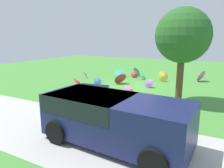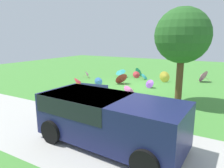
{
  "view_description": "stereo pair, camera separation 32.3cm",
  "coord_description": "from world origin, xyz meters",
  "px_view_note": "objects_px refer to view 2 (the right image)",
  "views": [
    {
      "loc": [
        -5.36,
        12.96,
        3.3
      ],
      "look_at": [
        0.37,
        2.26,
        0.6
      ],
      "focal_mm": 33.27,
      "sensor_mm": 36.0,
      "label": 1
    },
    {
      "loc": [
        -5.64,
        12.8,
        3.3
      ],
      "look_at": [
        0.37,
        2.26,
        0.6
      ],
      "focal_mm": 33.27,
      "sensor_mm": 36.0,
      "label": 2
    }
  ],
  "objects_px": {
    "parasol_red_1": "(136,74)",
    "parasol_teal_2": "(120,71)",
    "parasol_pink_2": "(88,74)",
    "parasol_teal_1": "(139,72)",
    "parasol_pink_0": "(202,76)",
    "shade_tree": "(182,36)",
    "parasol_red_0": "(80,82)",
    "parasol_blue_0": "(99,81)",
    "parasol_yellow_0": "(165,77)",
    "parasol_teal_0": "(145,76)",
    "park_bench": "(95,91)",
    "parasol_purple_0": "(149,84)",
    "parasol_red_2": "(121,78)",
    "van_dark": "(106,116)",
    "parasol_orange_0": "(77,87)",
    "parasol_pink_1": "(130,90)"
  },
  "relations": [
    {
      "from": "parasol_pink_1",
      "to": "parasol_teal_1",
      "type": "bearing_deg",
      "value": -72.07
    },
    {
      "from": "parasol_purple_0",
      "to": "parasol_teal_1",
      "type": "relative_size",
      "value": 0.75
    },
    {
      "from": "parasol_teal_1",
      "to": "parasol_red_0",
      "type": "bearing_deg",
      "value": 72.92
    },
    {
      "from": "parasol_purple_0",
      "to": "parasol_blue_0",
      "type": "height_order",
      "value": "parasol_purple_0"
    },
    {
      "from": "parasol_pink_2",
      "to": "parasol_orange_0",
      "type": "xyz_separation_m",
      "value": [
        -2.34,
        4.26,
        -0.0
      ]
    },
    {
      "from": "shade_tree",
      "to": "parasol_blue_0",
      "type": "bearing_deg",
      "value": -13.45
    },
    {
      "from": "parasol_pink_0",
      "to": "parasol_teal_1",
      "type": "bearing_deg",
      "value": 2.67
    },
    {
      "from": "parasol_pink_1",
      "to": "parasol_orange_0",
      "type": "relative_size",
      "value": 1.16
    },
    {
      "from": "shade_tree",
      "to": "parasol_teal_1",
      "type": "relative_size",
      "value": 5.12
    },
    {
      "from": "parasol_yellow_0",
      "to": "van_dark",
      "type": "bearing_deg",
      "value": 95.28
    },
    {
      "from": "parasol_purple_0",
      "to": "parasol_teal_2",
      "type": "bearing_deg",
      "value": -35.48
    },
    {
      "from": "parasol_teal_0",
      "to": "parasol_pink_2",
      "type": "xyz_separation_m",
      "value": [
        4.5,
        1.67,
        0.04
      ]
    },
    {
      "from": "parasol_pink_2",
      "to": "parasol_teal_1",
      "type": "bearing_deg",
      "value": -142.03
    },
    {
      "from": "parasol_red_2",
      "to": "parasol_teal_2",
      "type": "bearing_deg",
      "value": -62.04
    },
    {
      "from": "park_bench",
      "to": "parasol_blue_0",
      "type": "xyz_separation_m",
      "value": [
        1.81,
        -3.08,
        -0.18
      ]
    },
    {
      "from": "parasol_teal_0",
      "to": "parasol_red_0",
      "type": "height_order",
      "value": "parasol_red_0"
    },
    {
      "from": "parasol_pink_0",
      "to": "parasol_red_1",
      "type": "relative_size",
      "value": 1.57
    },
    {
      "from": "shade_tree",
      "to": "parasol_teal_2",
      "type": "distance_m",
      "value": 8.19
    },
    {
      "from": "parasol_teal_0",
      "to": "parasol_teal_1",
      "type": "relative_size",
      "value": 0.67
    },
    {
      "from": "parasol_pink_0",
      "to": "parasol_orange_0",
      "type": "xyz_separation_m",
      "value": [
        6.31,
        7.27,
        -0.17
      ]
    },
    {
      "from": "parasol_red_1",
      "to": "parasol_teal_2",
      "type": "bearing_deg",
      "value": 15.47
    },
    {
      "from": "parasol_yellow_0",
      "to": "parasol_pink_0",
      "type": "bearing_deg",
      "value": -147.06
    },
    {
      "from": "shade_tree",
      "to": "parasol_orange_0",
      "type": "height_order",
      "value": "shade_tree"
    },
    {
      "from": "van_dark",
      "to": "parasol_orange_0",
      "type": "xyz_separation_m",
      "value": [
        4.83,
        -4.53,
        -0.61
      ]
    },
    {
      "from": "park_bench",
      "to": "parasol_teal_1",
      "type": "xyz_separation_m",
      "value": [
        0.64,
        -7.78,
        -0.06
      ]
    },
    {
      "from": "parasol_pink_1",
      "to": "parasol_yellow_0",
      "type": "height_order",
      "value": "parasol_yellow_0"
    },
    {
      "from": "parasol_pink_0",
      "to": "parasol_yellow_0",
      "type": "distance_m",
      "value": 2.89
    },
    {
      "from": "parasol_purple_0",
      "to": "parasol_red_0",
      "type": "bearing_deg",
      "value": 29.43
    },
    {
      "from": "parasol_teal_1",
      "to": "park_bench",
      "type": "bearing_deg",
      "value": 94.68
    },
    {
      "from": "parasol_purple_0",
      "to": "parasol_red_2",
      "type": "height_order",
      "value": "parasol_red_2"
    },
    {
      "from": "parasol_red_2",
      "to": "parasol_pink_2",
      "type": "bearing_deg",
      "value": -11.21
    },
    {
      "from": "parasol_teal_0",
      "to": "parasol_purple_0",
      "type": "xyz_separation_m",
      "value": [
        -1.3,
        2.59,
        0.03
      ]
    },
    {
      "from": "park_bench",
      "to": "parasol_teal_0",
      "type": "distance_m",
      "value": 6.68
    },
    {
      "from": "van_dark",
      "to": "parasol_pink_1",
      "type": "bearing_deg",
      "value": -73.34
    },
    {
      "from": "park_bench",
      "to": "parasol_yellow_0",
      "type": "bearing_deg",
      "value": -107.5
    },
    {
      "from": "parasol_pink_1",
      "to": "parasol_orange_0",
      "type": "bearing_deg",
      "value": 13.34
    },
    {
      "from": "parasol_purple_0",
      "to": "parasol_yellow_0",
      "type": "bearing_deg",
      "value": -99.92
    },
    {
      "from": "parasol_pink_2",
      "to": "parasol_pink_1",
      "type": "bearing_deg",
      "value": 147.98
    },
    {
      "from": "parasol_red_2",
      "to": "park_bench",
      "type": "bearing_deg",
      "value": 98.81
    },
    {
      "from": "parasol_red_2",
      "to": "parasol_orange_0",
      "type": "distance_m",
      "value": 3.75
    },
    {
      "from": "parasol_pink_0",
      "to": "parasol_teal_2",
      "type": "distance_m",
      "value": 6.49
    },
    {
      "from": "parasol_pink_1",
      "to": "parasol_pink_2",
      "type": "bearing_deg",
      "value": -32.02
    },
    {
      "from": "parasol_teal_1",
      "to": "parasol_teal_2",
      "type": "bearing_deg",
      "value": 44.61
    },
    {
      "from": "parasol_blue_0",
      "to": "parasol_teal_1",
      "type": "bearing_deg",
      "value": -104.0
    },
    {
      "from": "parasol_teal_1",
      "to": "parasol_blue_0",
      "type": "bearing_deg",
      "value": 76.0
    },
    {
      "from": "parasol_pink_2",
      "to": "parasol_teal_2",
      "type": "xyz_separation_m",
      "value": [
        -2.32,
        -1.56,
        0.19
      ]
    },
    {
      "from": "shade_tree",
      "to": "parasol_red_0",
      "type": "height_order",
      "value": "shade_tree"
    },
    {
      "from": "parasol_yellow_0",
      "to": "parasol_teal_2",
      "type": "relative_size",
      "value": 0.91
    },
    {
      "from": "parasol_blue_0",
      "to": "parasol_yellow_0",
      "type": "bearing_deg",
      "value": -138.8
    },
    {
      "from": "van_dark",
      "to": "parasol_teal_0",
      "type": "bearing_deg",
      "value": -75.73
    }
  ]
}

